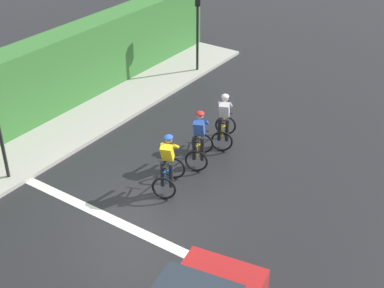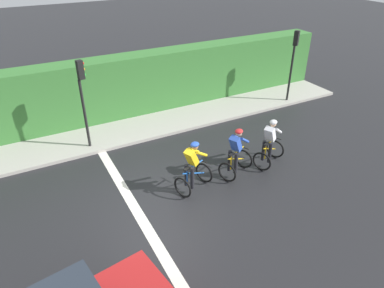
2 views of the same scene
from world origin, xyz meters
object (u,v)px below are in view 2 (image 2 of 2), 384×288
at_px(cyclist_lead, 270,144).
at_px(cyclist_mid, 193,168).
at_px(cyclist_second, 236,154).
at_px(traffic_light_near_crossing, 83,92).
at_px(traffic_light_far_junction, 293,56).

xyz_separation_m(cyclist_lead, cyclist_mid, (0.06, -2.98, 0.00)).
distance_m(cyclist_lead, cyclist_second, 1.37).
relative_size(traffic_light_near_crossing, traffic_light_far_junction, 1.00).
relative_size(cyclist_mid, traffic_light_far_junction, 0.50).
bearing_deg(cyclist_lead, traffic_light_near_crossing, -127.69).
height_order(cyclist_second, cyclist_mid, same).
height_order(cyclist_second, traffic_light_near_crossing, traffic_light_near_crossing).
distance_m(cyclist_lead, traffic_light_near_crossing, 6.63).
relative_size(cyclist_lead, cyclist_second, 1.00).
xyz_separation_m(cyclist_lead, cyclist_second, (-0.01, -1.37, 0.00)).
bearing_deg(cyclist_lead, traffic_light_far_junction, 132.06).
height_order(cyclist_lead, traffic_light_near_crossing, traffic_light_near_crossing).
bearing_deg(traffic_light_near_crossing, traffic_light_far_junction, 89.42).
bearing_deg(cyclist_mid, traffic_light_near_crossing, -151.85).
xyz_separation_m(cyclist_lead, traffic_light_near_crossing, (-3.96, -5.13, 1.43)).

